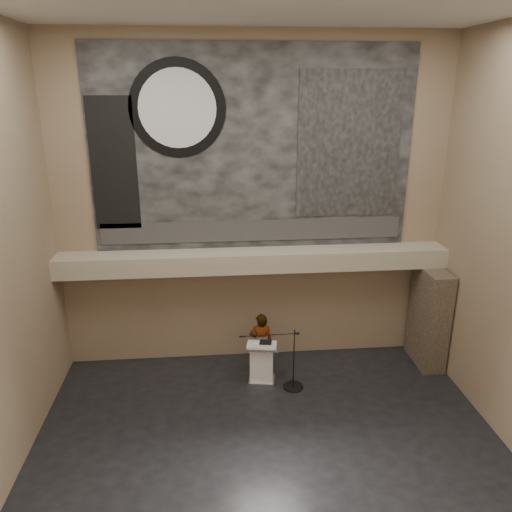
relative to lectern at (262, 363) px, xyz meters
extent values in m
plane|color=black|center=(-0.09, -2.55, -0.55)|extent=(10.00, 10.00, 0.00)
cube|color=#826B52|center=(-0.09, 1.45, 3.70)|extent=(10.00, 0.02, 8.50)
cube|color=#826B52|center=(-0.09, -6.55, 3.70)|extent=(10.00, 0.02, 8.50)
cube|color=tan|center=(-0.09, 1.05, 2.40)|extent=(10.00, 0.80, 0.50)
cylinder|color=#B2893D|center=(-1.69, 1.00, 2.12)|extent=(0.04, 0.04, 0.06)
cylinder|color=#B2893D|center=(1.81, 1.00, 2.12)|extent=(0.04, 0.04, 0.06)
cube|color=black|center=(-0.09, 1.42, 5.15)|extent=(8.00, 0.05, 5.00)
cube|color=#2C2C2C|center=(-0.09, 1.38, 3.10)|extent=(7.76, 0.02, 0.55)
cylinder|color=black|center=(-1.89, 1.38, 6.15)|extent=(2.30, 0.02, 2.30)
cylinder|color=silver|center=(-1.89, 1.36, 6.15)|extent=(1.84, 0.02, 1.84)
cube|color=black|center=(2.31, 1.38, 5.25)|extent=(2.60, 0.02, 3.60)
cube|color=black|center=(-3.49, 1.38, 4.85)|extent=(1.10, 0.02, 3.20)
cube|color=#3D3125|center=(4.56, 0.60, 0.80)|extent=(0.60, 1.40, 2.70)
cube|color=silver|center=(0.00, 0.00, -0.51)|extent=(0.73, 0.59, 0.08)
cube|color=white|center=(0.00, 0.00, 0.01)|extent=(0.63, 0.48, 0.96)
cube|color=white|center=(0.00, -0.02, 0.52)|extent=(0.81, 0.63, 0.13)
cube|color=black|center=(0.10, 0.02, 0.56)|extent=(0.34, 0.30, 0.04)
cube|color=white|center=(-0.08, -0.07, 0.55)|extent=(0.29, 0.34, 0.00)
imported|color=silver|center=(0.03, 0.48, 0.29)|extent=(0.65, 0.45, 1.68)
cylinder|color=black|center=(0.77, -0.32, -0.54)|extent=(0.52, 0.52, 0.02)
cylinder|color=black|center=(0.77, -0.32, 0.26)|extent=(0.03, 0.03, 1.62)
cylinder|color=black|center=(0.13, -0.33, 0.96)|extent=(1.42, 0.05, 0.02)
camera|label=1|loc=(-1.16, -11.02, 6.68)|focal=35.00mm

